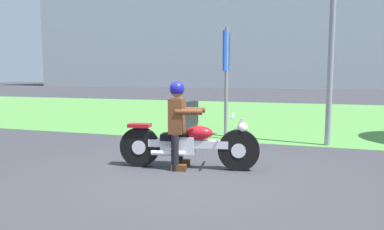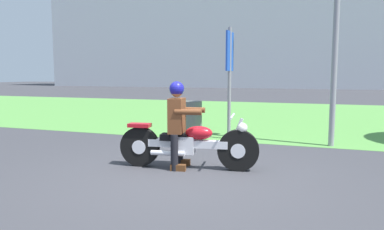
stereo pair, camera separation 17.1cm
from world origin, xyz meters
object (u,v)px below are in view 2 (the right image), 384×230
at_px(trash_can, 192,118).
at_px(sign_banner, 230,66).
at_px(motorcycle_lead, 188,144).
at_px(rider_lead, 178,118).

height_order(trash_can, sign_banner, sign_banner).
bearing_deg(motorcycle_lead, trash_can, 99.55).
bearing_deg(rider_lead, trash_can, 96.63).
relative_size(motorcycle_lead, sign_banner, 0.87).
relative_size(rider_lead, trash_can, 1.65).
bearing_deg(rider_lead, sign_banner, 78.46).
bearing_deg(sign_banner, rider_lead, -92.62).
xyz_separation_m(trash_can, sign_banner, (1.00, -0.25, 1.30)).
height_order(motorcycle_lead, sign_banner, sign_banner).
xyz_separation_m(motorcycle_lead, rider_lead, (-0.17, -0.02, 0.42)).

